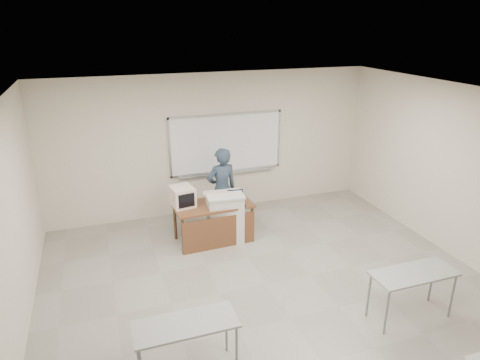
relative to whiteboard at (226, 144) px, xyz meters
name	(u,v)px	position (x,y,z in m)	size (l,w,h in m)	color
floor	(291,319)	(-0.30, -3.97, -1.49)	(7.00, 8.00, 0.01)	gray
whiteboard	(226,144)	(0.00, 0.00, 0.00)	(2.48, 0.10, 1.31)	white
student_desks	(347,345)	(-0.30, -5.32, -0.81)	(4.40, 2.20, 0.73)	#989894
instructor_desk	(215,216)	(-0.70, -1.48, -0.93)	(1.46, 0.73, 0.75)	brown
podium	(225,218)	(-0.50, -1.47, -1.00)	(0.69, 0.50, 0.96)	#B9B5B0
crt_monitor	(182,196)	(-1.25, -1.24, -0.55)	(0.40, 0.45, 0.38)	beige
laptop	(235,201)	(-0.30, -1.49, -0.67)	(0.33, 0.30, 0.24)	black
mouse	(226,206)	(-0.50, -1.57, -0.71)	(0.10, 0.06, 0.04)	#A5A6AD
keyboard	(216,193)	(-0.65, -1.39, -0.51)	(0.45, 0.15, 0.02)	beige
presenter	(222,189)	(-0.40, -0.96, -0.63)	(0.62, 0.41, 1.70)	black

